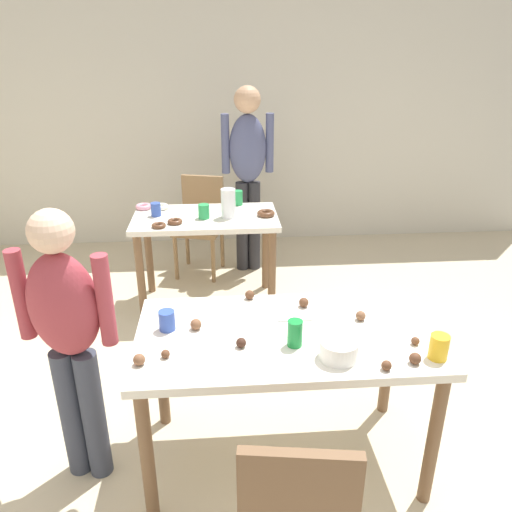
% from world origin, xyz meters
% --- Properties ---
extents(ground_plane, '(6.40, 6.40, 0.00)m').
position_xyz_m(ground_plane, '(0.00, 0.00, 0.00)').
color(ground_plane, beige).
extents(wall_back, '(6.40, 0.10, 2.60)m').
position_xyz_m(wall_back, '(0.00, 3.20, 1.30)').
color(wall_back, beige).
rests_on(wall_back, ground_plane).
extents(dining_table_near, '(1.37, 0.74, 0.75)m').
position_xyz_m(dining_table_near, '(0.03, 0.04, 0.65)').
color(dining_table_near, silver).
rests_on(dining_table_near, ground_plane).
extents(dining_table_far, '(1.10, 0.62, 0.75)m').
position_xyz_m(dining_table_far, '(-0.36, 1.73, 0.63)').
color(dining_table_far, silver).
rests_on(dining_table_far, ground_plane).
extents(chair_far_table, '(0.49, 0.49, 0.87)m').
position_xyz_m(chair_far_table, '(-0.42, 2.39, 0.50)').
color(chair_far_table, olive).
rests_on(chair_far_table, ground_plane).
extents(person_girl_near, '(0.45, 0.26, 1.37)m').
position_xyz_m(person_girl_near, '(-0.93, 0.03, 0.81)').
color(person_girl_near, '#383D4C').
rests_on(person_girl_near, ground_plane).
extents(person_adult_far, '(0.45, 0.22, 1.64)m').
position_xyz_m(person_adult_far, '(0.01, 2.38, 1.00)').
color(person_adult_far, '#28282D').
rests_on(person_adult_far, ground_plane).
extents(mixing_bowl, '(0.16, 0.16, 0.08)m').
position_xyz_m(mixing_bowl, '(0.23, -0.18, 0.79)').
color(mixing_bowl, white).
rests_on(mixing_bowl, dining_table_near).
extents(soda_can, '(0.07, 0.07, 0.12)m').
position_xyz_m(soda_can, '(0.06, -0.07, 0.81)').
color(soda_can, '#198438').
rests_on(soda_can, dining_table_near).
extents(fork_near, '(0.17, 0.02, 0.01)m').
position_xyz_m(fork_near, '(0.09, 0.14, 0.75)').
color(fork_near, silver).
rests_on(fork_near, dining_table_near).
extents(cup_near_0, '(0.07, 0.07, 0.09)m').
position_xyz_m(cup_near_0, '(-0.51, 0.11, 0.80)').
color(cup_near_0, '#3351B2').
rests_on(cup_near_0, dining_table_near).
extents(cup_near_1, '(0.08, 0.08, 0.11)m').
position_xyz_m(cup_near_1, '(0.64, -0.21, 0.80)').
color(cup_near_1, yellow).
rests_on(cup_near_1, dining_table_near).
extents(cake_ball_0, '(0.05, 0.05, 0.05)m').
position_xyz_m(cake_ball_0, '(-0.38, 0.10, 0.78)').
color(cake_ball_0, brown).
rests_on(cake_ball_0, dining_table_near).
extents(cake_ball_1, '(0.05, 0.05, 0.05)m').
position_xyz_m(cake_ball_1, '(0.53, -0.24, 0.77)').
color(cake_ball_1, brown).
rests_on(cake_ball_1, dining_table_near).
extents(cake_ball_2, '(0.04, 0.04, 0.04)m').
position_xyz_m(cake_ball_2, '(-0.18, -0.07, 0.77)').
color(cake_ball_2, '#3D2319').
rests_on(cake_ball_2, dining_table_near).
extents(cake_ball_3, '(0.04, 0.04, 0.04)m').
position_xyz_m(cake_ball_3, '(-0.50, -0.12, 0.77)').
color(cake_ball_3, brown).
rests_on(cake_ball_3, dining_table_near).
extents(cake_ball_4, '(0.04, 0.04, 0.04)m').
position_xyz_m(cake_ball_4, '(0.59, -0.11, 0.77)').
color(cake_ball_4, brown).
rests_on(cake_ball_4, dining_table_near).
extents(cake_ball_5, '(0.05, 0.05, 0.05)m').
position_xyz_m(cake_ball_5, '(-0.60, -0.16, 0.77)').
color(cake_ball_5, brown).
rests_on(cake_ball_5, dining_table_near).
extents(cake_ball_6, '(0.05, 0.05, 0.05)m').
position_xyz_m(cake_ball_6, '(-0.11, 0.37, 0.77)').
color(cake_ball_6, brown).
rests_on(cake_ball_6, dining_table_near).
extents(cake_ball_7, '(0.05, 0.05, 0.05)m').
position_xyz_m(cake_ball_7, '(0.15, 0.27, 0.77)').
color(cake_ball_7, brown).
rests_on(cake_ball_7, dining_table_near).
extents(cake_ball_8, '(0.05, 0.05, 0.05)m').
position_xyz_m(cake_ball_8, '(0.40, 0.12, 0.77)').
color(cake_ball_8, brown).
rests_on(cake_ball_8, dining_table_near).
extents(cake_ball_9, '(0.04, 0.04, 0.04)m').
position_xyz_m(cake_ball_9, '(0.40, -0.28, 0.77)').
color(cake_ball_9, brown).
rests_on(cake_ball_9, dining_table_near).
extents(pitcher_far, '(0.11, 0.11, 0.22)m').
position_xyz_m(pitcher_far, '(-0.18, 1.68, 0.86)').
color(pitcher_far, white).
rests_on(pitcher_far, dining_table_far).
extents(cup_far_0, '(0.07, 0.07, 0.10)m').
position_xyz_m(cup_far_0, '(-0.73, 1.76, 0.80)').
color(cup_far_0, '#3351B2').
rests_on(cup_far_0, dining_table_far).
extents(cup_far_1, '(0.07, 0.07, 0.12)m').
position_xyz_m(cup_far_1, '(-0.10, 1.99, 0.81)').
color(cup_far_1, green).
rests_on(cup_far_1, dining_table_far).
extents(cup_far_2, '(0.08, 0.08, 0.11)m').
position_xyz_m(cup_far_2, '(-0.37, 1.67, 0.80)').
color(cup_far_2, green).
rests_on(cup_far_2, dining_table_far).
extents(donut_far_0, '(0.12, 0.12, 0.04)m').
position_xyz_m(donut_far_0, '(-0.71, 1.92, 0.77)').
color(donut_far_0, white).
rests_on(donut_far_0, dining_table_far).
extents(donut_far_1, '(0.11, 0.11, 0.03)m').
position_xyz_m(donut_far_1, '(-0.58, 1.57, 0.77)').
color(donut_far_1, brown).
rests_on(donut_far_1, dining_table_far).
extents(donut_far_2, '(0.13, 0.13, 0.04)m').
position_xyz_m(donut_far_2, '(0.10, 1.69, 0.77)').
color(donut_far_2, brown).
rests_on(donut_far_2, dining_table_far).
extents(donut_far_3, '(0.13, 0.13, 0.04)m').
position_xyz_m(donut_far_3, '(-0.85, 1.94, 0.77)').
color(donut_far_3, pink).
rests_on(donut_far_3, dining_table_far).
extents(donut_far_4, '(0.10, 0.10, 0.03)m').
position_xyz_m(donut_far_4, '(-0.69, 1.50, 0.77)').
color(donut_far_4, brown).
rests_on(donut_far_4, dining_table_far).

